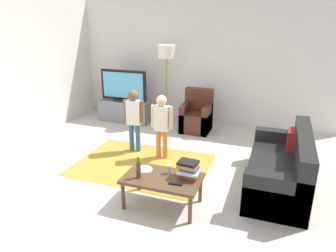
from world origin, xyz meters
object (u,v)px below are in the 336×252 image
object	(u,v)px
couch	(284,170)
coffee_table	(162,180)
tv_remote	(176,184)
soda_can	(169,169)
tv_stand	(125,111)
tv	(124,86)
bottle	(138,169)
child_near_tv	(134,115)
book_stack	(189,169)
armchair	(197,117)
plate	(144,169)
child_center	(162,121)
floor_lamp	(167,56)

from	to	relation	value
couch	coffee_table	world-z (taller)	couch
tv_remote	soda_can	bearing A→B (deg)	120.06
tv_stand	tv	bearing A→B (deg)	-90.00
bottle	tv_remote	size ratio (longest dim) A/B	1.69
child_near_tv	tv_remote	world-z (taller)	child_near_tv
book_stack	soda_can	bearing A→B (deg)	176.29
tv_stand	book_stack	world-z (taller)	book_stack
armchair	plate	world-z (taller)	armchair
armchair	book_stack	xyz separation A→B (m)	(0.63, -2.81, 0.24)
child_center	tv_remote	world-z (taller)	child_center
child_center	coffee_table	xyz separation A→B (m)	(0.53, -1.37, -0.31)
tv_stand	child_near_tv	size ratio (longest dim) A/B	1.04
child_near_tv	plate	size ratio (longest dim) A/B	5.25
tv	plate	world-z (taller)	tv
tv_remote	soda_can	xyz separation A→B (m)	(-0.17, 0.24, 0.05)
child_center	armchair	bearing A→B (deg)	81.89
book_stack	tv_remote	distance (m)	0.26
couch	soda_can	distance (m)	1.69
tv	bottle	size ratio (longest dim) A/B	3.82
child_center	bottle	world-z (taller)	child_center
floor_lamp	book_stack	xyz separation A→B (m)	(1.39, -3.00, -1.01)
armchair	floor_lamp	size ratio (longest dim) A/B	0.51
tv	child_near_tv	bearing A→B (deg)	-56.76
tv_remote	coffee_table	bearing A→B (deg)	146.14
child_center	coffee_table	size ratio (longest dim) A/B	1.13
tv_stand	bottle	xyz separation A→B (m)	(1.78, -3.07, 0.30)
armchair	child_near_tv	world-z (taller)	child_near_tv
child_near_tv	child_center	size ratio (longest dim) A/B	1.02
child_center	couch	bearing A→B (deg)	-10.33
child_center	soda_can	xyz separation A→B (m)	(0.58, -1.25, -0.20)
floor_lamp	book_stack	distance (m)	3.46
couch	armchair	world-z (taller)	armchair
child_near_tv	bottle	xyz separation A→B (m)	(0.82, -1.59, -0.15)
tv	child_center	bearing A→B (deg)	-45.59
child_near_tv	tv_remote	size ratio (longest dim) A/B	6.79
armchair	bottle	bearing A→B (deg)	-89.41
child_near_tv	bottle	distance (m)	1.80
tv_stand	plate	world-z (taller)	tv_stand
bottle	plate	bearing A→B (deg)	95.12
floor_lamp	bottle	xyz separation A→B (m)	(0.79, -3.22, -1.00)
tv_stand	plate	bearing A→B (deg)	-58.31
armchair	tv_remote	distance (m)	3.08
soda_can	coffee_table	bearing A→B (deg)	-112.62
tv_stand	tv_remote	xyz separation A→B (m)	(2.28, -3.07, 0.19)
floor_lamp	tv_remote	bearing A→B (deg)	-68.10
tv_stand	coffee_table	bearing A→B (deg)	-55.08
couch	floor_lamp	distance (m)	3.54
bottle	soda_can	world-z (taller)	bottle
tv	floor_lamp	xyz separation A→B (m)	(0.98, 0.17, 0.70)
soda_can	plate	bearing A→B (deg)	-176.73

